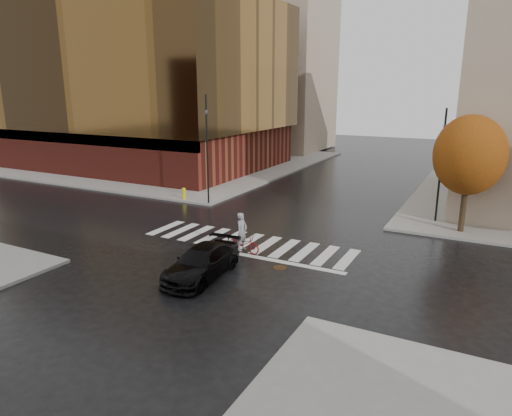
{
  "coord_description": "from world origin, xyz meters",
  "views": [
    {
      "loc": [
        11.17,
        -19.82,
        7.95
      ],
      "look_at": [
        0.62,
        0.32,
        2.0
      ],
      "focal_mm": 32.0,
      "sensor_mm": 36.0,
      "label": 1
    }
  ],
  "objects_px": {
    "cyclist": "(243,239)",
    "traffic_light_ne": "(442,159)",
    "traffic_light_nw": "(207,142)",
    "sedan": "(202,263)",
    "fire_hydrant": "(184,193)"
  },
  "relations": [
    {
      "from": "cyclist",
      "to": "traffic_light_ne",
      "type": "relative_size",
      "value": 0.3
    },
    {
      "from": "traffic_light_nw",
      "to": "traffic_light_ne",
      "type": "bearing_deg",
      "value": 102.27
    },
    {
      "from": "sedan",
      "to": "traffic_light_nw",
      "type": "distance_m",
      "value": 13.33
    },
    {
      "from": "sedan",
      "to": "fire_hydrant",
      "type": "relative_size",
      "value": 5.49
    },
    {
      "from": "cyclist",
      "to": "traffic_light_nw",
      "type": "distance_m",
      "value": 10.7
    },
    {
      "from": "traffic_light_nw",
      "to": "traffic_light_ne",
      "type": "relative_size",
      "value": 1.11
    },
    {
      "from": "sedan",
      "to": "traffic_light_ne",
      "type": "height_order",
      "value": "traffic_light_ne"
    },
    {
      "from": "traffic_light_ne",
      "to": "fire_hydrant",
      "type": "distance_m",
      "value": 17.54
    },
    {
      "from": "cyclist",
      "to": "fire_hydrant",
      "type": "bearing_deg",
      "value": 54.83
    },
    {
      "from": "sedan",
      "to": "traffic_light_ne",
      "type": "bearing_deg",
      "value": 56.7
    },
    {
      "from": "sedan",
      "to": "traffic_light_ne",
      "type": "distance_m",
      "value": 16.04
    },
    {
      "from": "traffic_light_nw",
      "to": "fire_hydrant",
      "type": "bearing_deg",
      "value": -93.11
    },
    {
      "from": "cyclist",
      "to": "traffic_light_ne",
      "type": "bearing_deg",
      "value": -34.11
    },
    {
      "from": "traffic_light_ne",
      "to": "sedan",
      "type": "bearing_deg",
      "value": 73.69
    },
    {
      "from": "sedan",
      "to": "cyclist",
      "type": "bearing_deg",
      "value": 85.95
    }
  ]
}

